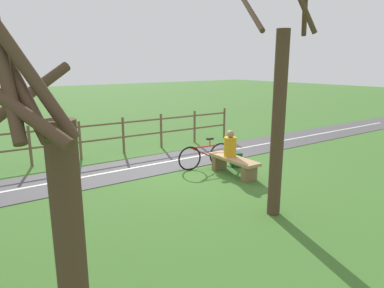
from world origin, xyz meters
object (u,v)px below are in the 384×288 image
bicycle (205,156)px  tree_near_bench (279,112)px  bench (234,163)px  backpack (236,159)px  tree_by_path (59,210)px  person_seated (230,145)px

bicycle → tree_near_bench: 3.70m
bench → tree_near_bench: (-2.29, 1.07, 1.71)m
backpack → tree_near_bench: bearing=149.5°
backpack → tree_by_path: size_ratio=0.12×
tree_near_bench → tree_by_path: (-0.98, 4.27, -0.47)m
bench → backpack: 0.78m
bench → bicycle: bearing=17.1°
person_seated → tree_near_bench: size_ratio=0.15×
tree_near_bench → tree_by_path: 4.41m
person_seated → tree_by_path: tree_by_path is taller
bicycle → backpack: size_ratio=3.87×
bench → bicycle: bicycle is taller
bench → tree_by_path: bearing=123.7°
person_seated → backpack: size_ratio=1.67×
person_seated → bicycle: 0.89m
bicycle → backpack: (-0.40, -0.82, -0.16)m
bench → backpack: size_ratio=3.82×
bicycle → tree_near_bench: size_ratio=0.35×
bench → tree_near_bench: tree_near_bench is taller
bench → person_seated: (0.16, -0.01, 0.46)m
bench → bicycle: (0.91, 0.24, 0.04)m
bicycle → tree_by_path: tree_by_path is taller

